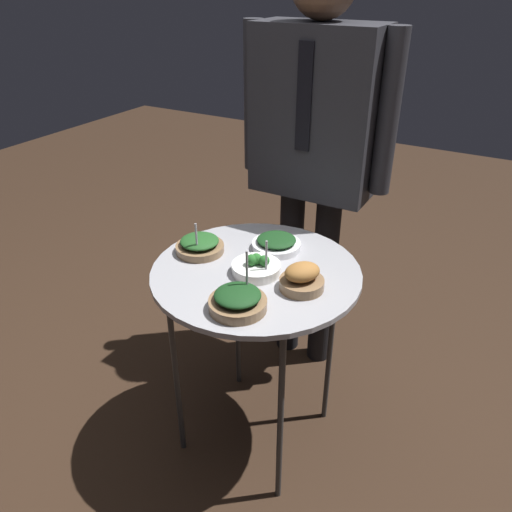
{
  "coord_description": "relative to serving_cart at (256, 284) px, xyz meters",
  "views": [
    {
      "loc": [
        0.67,
        -1.18,
        1.57
      ],
      "look_at": [
        0.0,
        0.0,
        0.79
      ],
      "focal_mm": 35.0,
      "sensor_mm": 36.0,
      "label": 1
    }
  ],
  "objects": [
    {
      "name": "bowl_spinach_center",
      "position": [
        0.06,
        -0.21,
        0.08
      ],
      "size": [
        0.17,
        0.17,
        0.17
      ],
      "color": "brown",
      "rests_on": "serving_cart"
    },
    {
      "name": "bowl_spinach_front_right",
      "position": [
        -0.22,
        0.01,
        0.08
      ],
      "size": [
        0.16,
        0.16,
        0.13
      ],
      "color": "brown",
      "rests_on": "serving_cart"
    },
    {
      "name": "ground_plane",
      "position": [
        0.0,
        0.0,
        -0.69
      ],
      "size": [
        8.0,
        8.0,
        0.0
      ],
      "primitive_type": "plane",
      "color": "black"
    },
    {
      "name": "bowl_spinach_mid_right",
      "position": [
        -0.01,
        0.16,
        0.08
      ],
      "size": [
        0.17,
        0.17,
        0.05
      ],
      "color": "silver",
      "rests_on": "serving_cart"
    },
    {
      "name": "waiter_figure",
      "position": [
        -0.05,
        0.53,
        0.35
      ],
      "size": [
        0.61,
        0.23,
        1.64
      ],
      "color": "black",
      "rests_on": "ground_plane"
    },
    {
      "name": "serving_cart",
      "position": [
        0.0,
        0.0,
        0.0
      ],
      "size": [
        0.67,
        0.67,
        0.74
      ],
      "color": "#939399",
      "rests_on": "ground_plane"
    },
    {
      "name": "bowl_broccoli_mid_left",
      "position": [
        0.01,
        -0.02,
        0.08
      ],
      "size": [
        0.16,
        0.16,
        0.13
      ],
      "color": "white",
      "rests_on": "serving_cart"
    },
    {
      "name": "bowl_roast_front_left",
      "position": [
        0.17,
        -0.03,
        0.09
      ],
      "size": [
        0.14,
        0.14,
        0.08
      ],
      "color": "brown",
      "rests_on": "serving_cart"
    }
  ]
}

